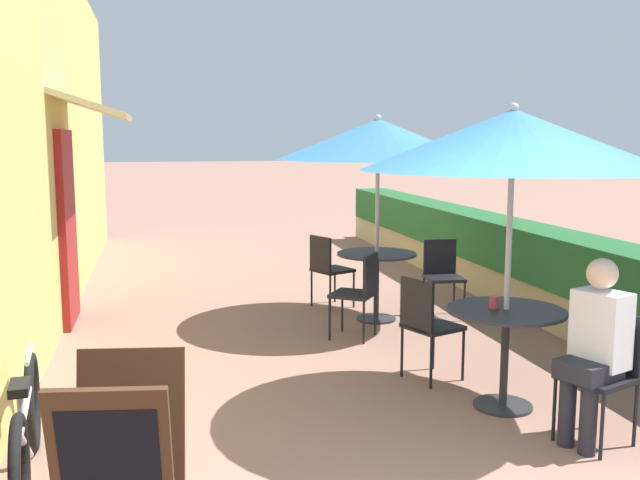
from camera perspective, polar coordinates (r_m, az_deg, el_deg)
cafe_facade_wall at (r=8.62m, az=-20.53°, el=8.15°), size 0.98×11.85×4.20m
planter_hedge at (r=9.66m, az=12.91°, el=-0.84°), size 0.60×10.85×1.01m
patio_table_near at (r=5.52m, az=14.62°, el=-7.17°), size 0.88×0.88×0.76m
patio_umbrella_near at (r=5.33m, az=15.17°, el=7.73°), size 2.20×2.20×2.26m
cafe_chair_near_left at (r=5.14m, az=21.77°, el=-9.36°), size 0.52×0.52×0.87m
seated_patron_near_left at (r=5.00m, az=21.14°, el=-7.77°), size 0.49×0.44×1.25m
cafe_chair_near_right at (r=6.00m, az=8.50°, el=-6.37°), size 0.52×0.52×0.87m
coffee_cup_near at (r=5.47m, az=13.76°, el=-4.86°), size 0.07×0.07×0.09m
patio_table_mid at (r=7.91m, az=4.55°, el=-2.30°), size 0.88×0.88×0.76m
patio_umbrella_mid at (r=7.78m, az=4.67°, el=8.03°), size 2.20×2.20×2.26m
cafe_chair_mid_left at (r=7.18m, az=3.22°, el=-3.89°), size 0.56×0.56×0.87m
cafe_chair_mid_right at (r=8.19m, az=9.76°, el=-2.48°), size 0.43×0.43×0.87m
cafe_chair_mid_back at (r=8.46m, az=0.62°, el=-2.03°), size 0.53×0.53×0.87m
bicycle_leaning at (r=4.56m, az=-22.40°, el=-14.04°), size 0.24×1.73×0.73m
menu_board at (r=3.65m, az=-15.49°, el=-17.03°), size 0.63×0.71×0.97m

